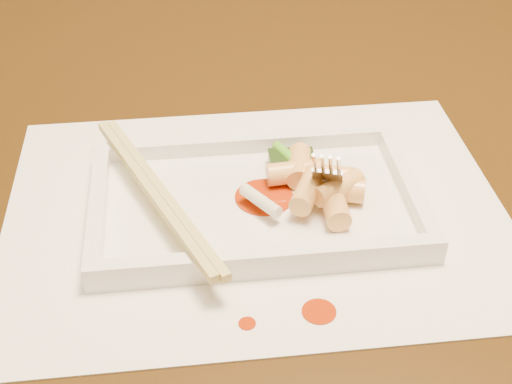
{
  "coord_description": "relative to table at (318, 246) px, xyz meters",
  "views": [
    {
      "loc": [
        -0.12,
        -0.5,
        1.12
      ],
      "look_at": [
        -0.07,
        -0.06,
        0.77
      ],
      "focal_mm": 50.0,
      "sensor_mm": 36.0,
      "label": 1
    }
  ],
  "objects": [
    {
      "name": "table",
      "position": [
        0.0,
        0.0,
        0.0
      ],
      "size": [
        1.4,
        0.9,
        0.75
      ],
      "color": "black",
      "rests_on": "ground"
    },
    {
      "name": "placemat",
      "position": [
        -0.07,
        -0.06,
        0.1
      ],
      "size": [
        0.4,
        0.3,
        0.0
      ],
      "primitive_type": "cube",
      "color": "white",
      "rests_on": "table"
    },
    {
      "name": "plate_rim_right",
      "position": [
        0.06,
        -0.06,
        0.12
      ],
      "size": [
        0.01,
        0.14,
        0.01
      ],
      "primitive_type": "cube",
      "color": "white",
      "rests_on": "plate_base"
    },
    {
      "name": "rice_cake_4",
      "position": [
        -0.0,
        -0.07,
        0.12
      ],
      "size": [
        0.05,
        0.03,
        0.02
      ],
      "primitive_type": "cylinder",
      "rotation": [
        1.57,
        0.0,
        1.32
      ],
      "color": "#FFD177",
      "rests_on": "plate_base"
    },
    {
      "name": "sauce_blob_0",
      "position": [
        -0.06,
        -0.06,
        0.11
      ],
      "size": [
        0.05,
        0.05,
        0.0
      ],
      "primitive_type": "cylinder",
      "color": "#A52804",
      "rests_on": "plate_base"
    },
    {
      "name": "fork",
      "position": [
        0.0,
        -0.04,
        0.18
      ],
      "size": [
        0.09,
        0.1,
        0.14
      ],
      "primitive_type": null,
      "color": "silver",
      "rests_on": "plate_base"
    },
    {
      "name": "scallion_white",
      "position": [
        -0.07,
        -0.08,
        0.12
      ],
      "size": [
        0.03,
        0.04,
        0.01
      ],
      "primitive_type": "cylinder",
      "rotation": [
        1.57,
        0.0,
        0.6
      ],
      "color": "#EAEACC",
      "rests_on": "plate_base"
    },
    {
      "name": "rice_cake_5",
      "position": [
        -0.03,
        -0.07,
        0.13
      ],
      "size": [
        0.04,
        0.05,
        0.02
      ],
      "primitive_type": "cylinder",
      "rotation": [
        1.57,
        0.0,
        2.69
      ],
      "color": "#FFD177",
      "rests_on": "plate_base"
    },
    {
      "name": "scallion_green",
      "position": [
        -0.03,
        -0.04,
        0.12
      ],
      "size": [
        0.04,
        0.08,
        0.01
      ],
      "primitive_type": "cylinder",
      "rotation": [
        1.57,
        0.0,
        0.43
      ],
      "color": "#449F19",
      "rests_on": "plate_base"
    },
    {
      "name": "rice_cake_3",
      "position": [
        -0.01,
        -0.05,
        0.12
      ],
      "size": [
        0.05,
        0.03,
        0.02
      ],
      "primitive_type": "cylinder",
      "rotation": [
        1.57,
        0.0,
        1.3
      ],
      "color": "#FFD177",
      "rests_on": "plate_base"
    },
    {
      "name": "sauce_splatter_b",
      "position": [
        -0.09,
        -0.18,
        0.1
      ],
      "size": [
        0.01,
        0.01,
        0.0
      ],
      "primitive_type": "cylinder",
      "color": "#A52804",
      "rests_on": "placemat"
    },
    {
      "name": "veg_piece",
      "position": [
        -0.03,
        -0.02,
        0.12
      ],
      "size": [
        0.04,
        0.03,
        0.01
      ],
      "primitive_type": "cube",
      "rotation": [
        0.0,
        0.0,
        -0.03
      ],
      "color": "black",
      "rests_on": "plate_base"
    },
    {
      "name": "rice_cake_0",
      "position": [
        -0.03,
        -0.04,
        0.12
      ],
      "size": [
        0.05,
        0.02,
        0.02
      ],
      "primitive_type": "cylinder",
      "rotation": [
        1.57,
        0.0,
        1.63
      ],
      "color": "#FFD177",
      "rests_on": "plate_base"
    },
    {
      "name": "rice_cake_1",
      "position": [
        -0.01,
        -0.09,
        0.12
      ],
      "size": [
        0.02,
        0.04,
        0.02
      ],
      "primitive_type": "cylinder",
      "rotation": [
        1.57,
        0.0,
        3.13
      ],
      "color": "#FFD177",
      "rests_on": "plate_base"
    },
    {
      "name": "plate_base",
      "position": [
        -0.07,
        -0.06,
        0.11
      ],
      "size": [
        0.26,
        0.16,
        0.01
      ],
      "primitive_type": "cube",
      "color": "white",
      "rests_on": "placemat"
    },
    {
      "name": "chopstick_a",
      "position": [
        -0.15,
        -0.06,
        0.13
      ],
      "size": [
        0.09,
        0.21,
        0.01
      ],
      "primitive_type": "cube",
      "rotation": [
        0.0,
        0.0,
        0.4
      ],
      "color": "#CDBC66",
      "rests_on": "plate_rim_near"
    },
    {
      "name": "sauce_splatter_a",
      "position": [
        -0.04,
        -0.18,
        0.1
      ],
      "size": [
        0.02,
        0.02,
        0.0
      ],
      "primitive_type": "cylinder",
      "color": "#A52804",
      "rests_on": "placemat"
    },
    {
      "name": "rice_cake_2",
      "position": [
        -0.0,
        -0.07,
        0.13
      ],
      "size": [
        0.05,
        0.04,
        0.02
      ],
      "primitive_type": "cylinder",
      "rotation": [
        1.57,
        0.0,
        2.11
      ],
      "color": "#FFD177",
      "rests_on": "plate_base"
    },
    {
      "name": "chopstick_b",
      "position": [
        -0.14,
        -0.06,
        0.13
      ],
      "size": [
        0.09,
        0.21,
        0.01
      ],
      "primitive_type": "cube",
      "rotation": [
        0.0,
        0.0,
        0.4
      ],
      "color": "#CDBC66",
      "rests_on": "plate_rim_near"
    },
    {
      "name": "rice_cake_6",
      "position": [
        -0.03,
        -0.03,
        0.12
      ],
      "size": [
        0.03,
        0.04,
        0.02
      ],
      "primitive_type": "cylinder",
      "rotation": [
        1.57,
        0.0,
        2.96
      ],
      "color": "#FFD177",
      "rests_on": "plate_base"
    },
    {
      "name": "plate_rim_far",
      "position": [
        -0.07,
        0.01,
        0.12
      ],
      "size": [
        0.26,
        0.01,
        0.01
      ],
      "primitive_type": "cube",
      "color": "white",
      "rests_on": "plate_base"
    },
    {
      "name": "plate_rim_near",
      "position": [
        -0.07,
        -0.14,
        0.12
      ],
      "size": [
        0.26,
        0.01,
        0.01
      ],
      "primitive_type": "cube",
      "color": "white",
      "rests_on": "plate_base"
    },
    {
      "name": "plate_rim_left",
      "position": [
        -0.19,
        -0.06,
        0.12
      ],
      "size": [
        0.01,
        0.14,
        0.01
      ],
      "primitive_type": "cube",
      "color": "white",
      "rests_on": "plate_base"
    }
  ]
}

